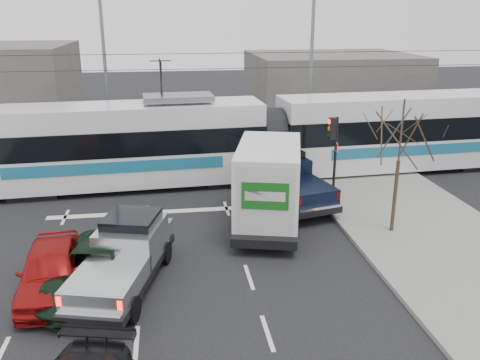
{
  "coord_description": "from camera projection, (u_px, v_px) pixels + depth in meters",
  "views": [
    {
      "loc": [
        -0.67,
        -14.19,
        8.05
      ],
      "look_at": [
        2.05,
        4.41,
        1.8
      ],
      "focal_mm": 38.0,
      "sensor_mm": 36.0,
      "label": 1
    }
  ],
  "objects": [
    {
      "name": "ground",
      "position": [
        196.0,
        281.0,
        15.95
      ],
      "size": [
        120.0,
        120.0,
        0.0
      ],
      "primitive_type": "plane",
      "color": "black",
      "rests_on": "ground"
    },
    {
      "name": "sidewalk_right",
      "position": [
        462.0,
        260.0,
        17.16
      ],
      "size": [
        6.0,
        60.0,
        0.15
      ],
      "primitive_type": "cube",
      "color": "gray",
      "rests_on": "ground"
    },
    {
      "name": "rails",
      "position": [
        183.0,
        181.0,
        25.34
      ],
      "size": [
        60.0,
        1.6,
        0.03
      ],
      "primitive_type": "cube",
      "color": "#33302D",
      "rests_on": "ground"
    },
    {
      "name": "building_right",
      "position": [
        330.0,
        87.0,
        39.35
      ],
      "size": [
        12.0,
        10.0,
        5.0
      ],
      "primitive_type": "cube",
      "color": "#65605B",
      "rests_on": "ground"
    },
    {
      "name": "bare_tree",
      "position": [
        401.0,
        137.0,
        18.15
      ],
      "size": [
        2.4,
        2.4,
        5.0
      ],
      "color": "#47382B",
      "rests_on": "ground"
    },
    {
      "name": "traffic_signal",
      "position": [
        333.0,
        140.0,
        22.08
      ],
      "size": [
        0.44,
        0.44,
        3.6
      ],
      "color": "black",
      "rests_on": "ground"
    },
    {
      "name": "street_lamp_near",
      "position": [
        308.0,
        67.0,
        28.49
      ],
      "size": [
        2.38,
        0.25,
        9.0
      ],
      "color": "slate",
      "rests_on": "ground"
    },
    {
      "name": "street_lamp_far",
      "position": [
        102.0,
        66.0,
        28.79
      ],
      "size": [
        2.38,
        0.25,
        9.0
      ],
      "color": "slate",
      "rests_on": "ground"
    },
    {
      "name": "catenary",
      "position": [
        180.0,
        104.0,
        24.12
      ],
      "size": [
        60.0,
        0.2,
        7.0
      ],
      "color": "black",
      "rests_on": "ground"
    },
    {
      "name": "tram",
      "position": [
        270.0,
        137.0,
        25.28
      ],
      "size": [
        29.12,
        4.59,
        5.92
      ],
      "rotation": [
        0.0,
        0.0,
        0.06
      ],
      "color": "silver",
      "rests_on": "ground"
    },
    {
      "name": "silver_pickup",
      "position": [
        126.0,
        253.0,
        15.61
      ],
      "size": [
        3.2,
        5.71,
        1.97
      ],
      "rotation": [
        0.0,
        0.0,
        -0.27
      ],
      "color": "black",
      "rests_on": "ground"
    },
    {
      "name": "box_truck",
      "position": [
        269.0,
        183.0,
        19.9
      ],
      "size": [
        3.88,
        7.02,
        3.33
      ],
      "rotation": [
        0.0,
        0.0,
        -0.25
      ],
      "color": "black",
      "rests_on": "ground"
    },
    {
      "name": "navy_pickup",
      "position": [
        287.0,
        178.0,
        22.25
      ],
      "size": [
        3.12,
        5.61,
        2.23
      ],
      "rotation": [
        0.0,
        0.0,
        0.24
      ],
      "color": "black",
      "rests_on": "ground"
    },
    {
      "name": "green_car",
      "position": [
        95.0,
        269.0,
        15.24
      ],
      "size": [
        3.16,
        5.29,
        1.38
      ],
      "primitive_type": "imported",
      "rotation": [
        0.0,
        0.0,
        -0.19
      ],
      "color": "black",
      "rests_on": "ground"
    },
    {
      "name": "red_car",
      "position": [
        51.0,
        269.0,
        15.12
      ],
      "size": [
        2.13,
        4.52,
        1.49
      ],
      "primitive_type": "imported",
      "rotation": [
        0.0,
        0.0,
        0.08
      ],
      "color": "#9C0E0E",
      "rests_on": "ground"
    }
  ]
}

